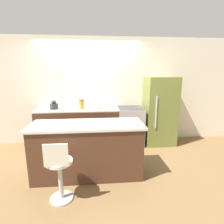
{
  "coord_description": "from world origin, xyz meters",
  "views": [
    {
      "loc": [
        0.16,
        -3.76,
        1.75
      ],
      "look_at": [
        0.48,
        -0.31,
        0.97
      ],
      "focal_mm": 28.0,
      "sensor_mm": 36.0,
      "label": 1
    }
  ],
  "objects_px": {
    "oven_range": "(130,126)",
    "mixing_bowl": "(97,106)",
    "refrigerator": "(159,111)",
    "stool_chair": "(59,172)",
    "kettle": "(54,105)"
  },
  "relations": [
    {
      "from": "oven_range",
      "to": "mixing_bowl",
      "type": "distance_m",
      "value": 0.96
    },
    {
      "from": "oven_range",
      "to": "refrigerator",
      "type": "relative_size",
      "value": 0.56
    },
    {
      "from": "kettle",
      "to": "mixing_bowl",
      "type": "height_order",
      "value": "kettle"
    },
    {
      "from": "refrigerator",
      "to": "kettle",
      "type": "xyz_separation_m",
      "value": [
        -2.53,
        -0.02,
        0.19
      ]
    },
    {
      "from": "oven_range",
      "to": "mixing_bowl",
      "type": "relative_size",
      "value": 4.34
    },
    {
      "from": "refrigerator",
      "to": "mixing_bowl",
      "type": "bearing_deg",
      "value": -179.14
    },
    {
      "from": "stool_chair",
      "to": "mixing_bowl",
      "type": "relative_size",
      "value": 4.18
    },
    {
      "from": "mixing_bowl",
      "to": "refrigerator",
      "type": "bearing_deg",
      "value": 0.86
    },
    {
      "from": "refrigerator",
      "to": "stool_chair",
      "type": "bearing_deg",
      "value": -137.34
    },
    {
      "from": "kettle",
      "to": "mixing_bowl",
      "type": "bearing_deg",
      "value": 0.0
    },
    {
      "from": "refrigerator",
      "to": "stool_chair",
      "type": "relative_size",
      "value": 1.84
    },
    {
      "from": "stool_chair",
      "to": "mixing_bowl",
      "type": "xyz_separation_m",
      "value": [
        0.52,
        1.88,
        0.54
      ]
    },
    {
      "from": "oven_range",
      "to": "mixing_bowl",
      "type": "bearing_deg",
      "value": -178.1
    },
    {
      "from": "kettle",
      "to": "mixing_bowl",
      "type": "relative_size",
      "value": 0.99
    },
    {
      "from": "oven_range",
      "to": "kettle",
      "type": "distance_m",
      "value": 1.87
    }
  ]
}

